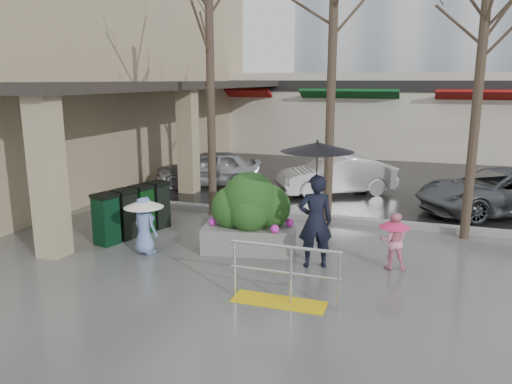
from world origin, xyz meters
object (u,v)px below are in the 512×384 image
Objects in this scene: car_a at (208,168)px; handrail at (283,282)px; planter at (250,213)px; news_boxes at (133,212)px; child_blue at (144,219)px; car_b at (336,175)px; tree_midwest at (334,12)px; tree_west at (209,24)px; child_pink at (394,237)px; car_c at (498,191)px; tree_mideast at (485,24)px; woman at (316,193)px.

handrail is at bearing 6.33° from car_a.
planter is 3.04m from news_boxes.
car_b is (2.91, 7.08, -0.14)m from child_blue.
tree_midwest is at bearing 63.17° from planter.
tree_midwest is 7.62m from car_a.
tree_west reaches higher than car_a.
news_boxes is at bearing -12.51° from child_pink.
tree_mideast is at bearing -49.44° from car_c.
child_blue is 0.33× the size of car_b.
woman is 0.56× the size of car_c.
car_b reaches higher than handrail.
child_pink is at bearing 53.70° from handrail.
car_a is (-1.59, 6.93, -0.14)m from child_blue.
tree_midwest is 3.22× the size of planter.
news_boxes is (-7.56, -2.32, -4.27)m from tree_mideast.
planter reaches higher than news_boxes.
news_boxes is at bearing 177.63° from planter.
car_b is (2.79, 3.72, -4.45)m from tree_west.
news_boxes is at bearing -18.55° from car_a.
tree_west is 3.20m from tree_midwest.
child_blue is 0.58× the size of news_boxes.
woman is 1.77m from child_pink.
news_boxes is at bearing -162.96° from tree_mideast.
car_c is at bearing 61.20° from handrail.
child_blue is at bearing -92.09° from tree_west.
car_c is (9.22, -0.84, 0.00)m from car_a.
news_boxes is 0.58× the size of car_a.
child_blue is at bearing -153.10° from tree_mideast.
tree_mideast is (3.30, -0.00, -0.37)m from tree_midwest.
handrail is at bearing -59.35° from planter.
car_c reaches higher than child_blue.
car_c is (4.14, 7.54, 0.25)m from handrail.
car_a is at bearing 121.23° from handrail.
car_c is at bearing -123.16° from child_blue.
tree_midwest is 2.74× the size of woman.
child_pink is at bearing -153.01° from child_blue.
tree_mideast is 1.43× the size of car_c.
tree_midwest is 1.89× the size of car_a.
car_a reaches higher than child_blue.
car_c is (7.63, 6.10, -0.14)m from child_blue.
child_pink is at bearing 22.66° from car_a.
planter is (-1.54, 0.51, -0.67)m from woman.
car_a is at bearing 111.73° from news_boxes.
child_blue is (-6.62, -3.36, -4.09)m from tree_mideast.
woman is (-2.99, -2.96, -3.35)m from tree_mideast.
car_a reaches higher than news_boxes.
tree_mideast reaches higher than car_a.
tree_west is 5.96m from car_a.
child_blue is 7.65m from car_b.
car_a and car_b have the same top height.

